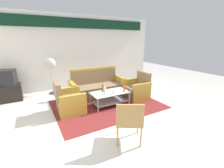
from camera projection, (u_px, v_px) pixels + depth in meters
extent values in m
plane|color=beige|center=(122.00, 114.00, 3.98)|extent=(14.00, 14.00, 0.00)
cube|color=silver|center=(81.00, 52.00, 6.14)|extent=(6.52, 0.12, 2.80)
cube|color=black|center=(80.00, 23.00, 5.77)|extent=(5.76, 0.08, 0.36)
cube|color=maroon|center=(107.00, 104.00, 4.59)|extent=(3.02, 2.26, 0.01)
cube|color=#7F6647|center=(98.00, 91.00, 5.11)|extent=(1.62, 0.76, 0.42)
cube|color=#7F6647|center=(94.00, 76.00, 5.25)|extent=(1.60, 0.20, 0.48)
cube|color=#B79333|center=(120.00, 85.00, 5.45)|extent=(0.15, 0.70, 0.62)
cube|color=#B79333|center=(73.00, 92.00, 4.71)|extent=(0.15, 0.70, 0.62)
cube|color=#B79333|center=(94.00, 68.00, 5.18)|extent=(1.64, 0.16, 0.06)
cube|color=#7F6647|center=(71.00, 104.00, 4.08)|extent=(0.69, 0.64, 0.40)
cube|color=#7F6647|center=(57.00, 91.00, 3.82)|extent=(0.15, 0.61, 0.45)
cube|color=#B79333|center=(68.00, 97.00, 4.34)|extent=(0.66, 0.14, 0.58)
cube|color=#B79333|center=(74.00, 106.00, 3.77)|extent=(0.66, 0.14, 0.58)
cube|color=#7F6647|center=(135.00, 92.00, 5.03)|extent=(0.68, 0.62, 0.40)
cube|color=#7F6647|center=(144.00, 79.00, 5.04)|extent=(0.14, 0.60, 0.45)
cube|color=#B79333|center=(142.00, 93.00, 4.72)|extent=(0.66, 0.12, 0.58)
cube|color=#B79333|center=(130.00, 87.00, 5.28)|extent=(0.66, 0.12, 0.58)
cube|color=silver|center=(110.00, 92.00, 4.43)|extent=(1.10, 0.60, 0.02)
cube|color=#9E9EA5|center=(110.00, 101.00, 4.51)|extent=(1.00, 0.52, 0.02)
cylinder|color=#9E9EA5|center=(91.00, 99.00, 4.46)|extent=(0.04, 0.04, 0.40)
cylinder|color=#9E9EA5|center=(120.00, 93.00, 4.94)|extent=(0.04, 0.04, 0.40)
cylinder|color=#9E9EA5|center=(98.00, 105.00, 4.03)|extent=(0.04, 0.04, 0.40)
cylinder|color=#9E9EA5|center=(129.00, 98.00, 4.51)|extent=(0.04, 0.04, 0.40)
cylinder|color=brown|center=(103.00, 88.00, 4.45)|extent=(0.07, 0.07, 0.19)
cylinder|color=brown|center=(103.00, 84.00, 4.41)|extent=(0.02, 0.02, 0.08)
cylinder|color=#D85919|center=(124.00, 88.00, 4.45)|extent=(0.06, 0.06, 0.19)
cylinder|color=#D85919|center=(124.00, 84.00, 4.41)|extent=(0.02, 0.02, 0.08)
cylinder|color=silver|center=(105.00, 91.00, 4.24)|extent=(0.06, 0.06, 0.20)
cylinder|color=silver|center=(105.00, 86.00, 4.20)|extent=(0.02, 0.02, 0.09)
cylinder|color=silver|center=(113.00, 92.00, 4.27)|extent=(0.08, 0.08, 0.10)
cube|color=black|center=(7.00, 93.00, 4.79)|extent=(0.80, 0.50, 0.52)
cube|color=black|center=(4.00, 78.00, 4.64)|extent=(0.68, 0.56, 0.48)
cube|color=black|center=(7.00, 76.00, 4.85)|extent=(0.50, 0.12, 0.36)
cylinder|color=#2D2D33|center=(54.00, 93.00, 5.55)|extent=(0.32, 0.32, 0.03)
cylinder|color=#B2B2B7|center=(52.00, 80.00, 5.41)|extent=(0.03, 0.03, 0.95)
sphere|color=#B2B2B7|center=(50.00, 63.00, 5.24)|extent=(0.36, 0.36, 0.36)
cube|color=#AD844C|center=(129.00, 120.00, 2.87)|extent=(0.66, 0.66, 0.04)
cube|color=#AD844C|center=(130.00, 115.00, 2.60)|extent=(0.43, 0.28, 0.40)
cylinder|color=#AD844C|center=(117.00, 124.00, 3.14)|extent=(0.03, 0.03, 0.42)
cylinder|color=#AD844C|center=(138.00, 124.00, 3.13)|extent=(0.03, 0.03, 0.42)
cylinder|color=#AD844C|center=(118.00, 136.00, 2.74)|extent=(0.03, 0.03, 0.42)
cylinder|color=#AD844C|center=(141.00, 137.00, 2.73)|extent=(0.03, 0.03, 0.42)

